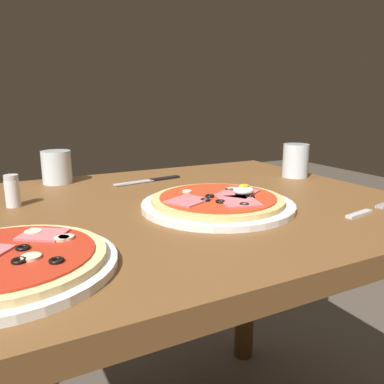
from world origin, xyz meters
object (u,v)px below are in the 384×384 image
object	(u,v)px
salt_shaker	(12,191)
pizza_foreground	(218,202)
knife	(153,180)
water_glass_far	(295,163)
dining_table	(160,261)
fork	(367,211)
water_glass_near	(57,169)
pizza_across_left	(8,263)

from	to	relation	value
salt_shaker	pizza_foreground	bearing A→B (deg)	-29.24
knife	salt_shaker	size ratio (longest dim) A/B	2.92
pizza_foreground	water_glass_far	world-z (taller)	water_glass_far
dining_table	water_glass_far	xyz separation A→B (m)	(0.46, 0.10, 0.17)
fork	salt_shaker	distance (m)	0.72
knife	dining_table	bearing A→B (deg)	-109.06
dining_table	fork	xyz separation A→B (m)	(0.34, -0.24, 0.13)
water_glass_near	water_glass_far	xyz separation A→B (m)	(0.61, -0.23, 0.00)
dining_table	water_glass_near	xyz separation A→B (m)	(-0.15, 0.33, 0.16)
pizza_across_left	water_glass_near	xyz separation A→B (m)	(0.15, 0.53, 0.02)
salt_shaker	fork	bearing A→B (deg)	-31.16
water_glass_near	knife	xyz separation A→B (m)	(0.23, -0.09, -0.03)
water_glass_near	fork	xyz separation A→B (m)	(0.49, -0.57, -0.03)
fork	salt_shaker	size ratio (longest dim) A/B	2.35
fork	knife	size ratio (longest dim) A/B	0.81
salt_shaker	pizza_across_left	bearing A→B (deg)	-94.80
dining_table	water_glass_far	size ratio (longest dim) A/B	11.53
knife	salt_shaker	bearing A→B (deg)	-163.69
knife	pizza_across_left	bearing A→B (deg)	-130.84
fork	pizza_foreground	bearing A→B (deg)	146.07
dining_table	water_glass_near	world-z (taller)	water_glass_near
water_glass_near	knife	world-z (taller)	water_glass_near
dining_table	pizza_across_left	distance (m)	0.39
water_glass_far	knife	distance (m)	0.41
water_glass_far	knife	xyz separation A→B (m)	(-0.38, 0.13, -0.04)
dining_table	pizza_across_left	xyz separation A→B (m)	(-0.30, -0.21, 0.14)
water_glass_near	salt_shaker	xyz separation A→B (m)	(-0.12, -0.20, -0.00)
water_glass_far	salt_shaker	distance (m)	0.73
fork	water_glass_far	bearing A→B (deg)	70.59
fork	pizza_across_left	bearing A→B (deg)	176.92
dining_table	salt_shaker	distance (m)	0.34
water_glass_far	fork	distance (m)	0.36
water_glass_far	salt_shaker	size ratio (longest dim) A/B	1.39
pizza_across_left	salt_shaker	xyz separation A→B (m)	(0.03, 0.34, 0.02)
fork	knife	distance (m)	0.54
pizza_foreground	salt_shaker	distance (m)	0.42
pizza_across_left	salt_shaker	distance (m)	0.34
pizza_across_left	fork	distance (m)	0.64
dining_table	pizza_foreground	size ratio (longest dim) A/B	3.44
pizza_across_left	dining_table	bearing A→B (deg)	34.53
water_glass_far	dining_table	bearing A→B (deg)	-167.85
pizza_foreground	knife	distance (m)	0.31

